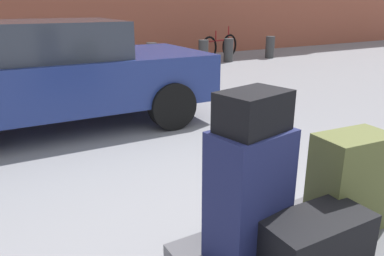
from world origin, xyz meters
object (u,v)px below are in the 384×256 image
bicycle_leaning (220,47)px  bollard_corner (270,47)px  duffel_bag_black_topmost_pile (253,111)px  parked_car (42,73)px  bollard_kerb_far (228,50)px  bollard_kerb_mid (203,52)px  suitcase_navy_rear_left (249,195)px  suitcase_olive_center (349,182)px  duffel_bag_black_stacked_top (316,242)px  bollard_kerb_near (152,56)px

bicycle_leaning → bollard_corner: bicycle_leaning is taller
duffel_bag_black_topmost_pile → parked_car: 3.93m
duffel_bag_black_topmost_pile → parked_car: (-0.36, 3.89, -0.38)m
bicycle_leaning → bollard_kerb_far: bicycle_leaning is taller
bollard_kerb_mid → duffel_bag_black_topmost_pile: bearing=-120.3°
bicycle_leaning → bollard_corner: (1.49, -0.61, -0.04)m
suitcase_navy_rear_left → bollard_kerb_mid: bearing=51.4°
suitcase_navy_rear_left → suitcase_olive_center: suitcase_navy_rear_left is taller
parked_car → bollard_kerb_far: size_ratio=6.51×
suitcase_olive_center → bollard_kerb_far: size_ratio=0.88×
suitcase_olive_center → bollard_corner: bearing=56.2°
duffel_bag_black_stacked_top → bollard_kerb_far: size_ratio=0.85×
duffel_bag_black_stacked_top → bollard_kerb_near: bearing=72.3°
duffel_bag_black_stacked_top → bicycle_leaning: bicycle_leaning is taller
suitcase_olive_center → duffel_bag_black_topmost_pile: duffel_bag_black_topmost_pile is taller
suitcase_olive_center → bollard_kerb_far: bearing=64.0°
bollard_corner → suitcase_navy_rear_left: bearing=-132.0°
suitcase_navy_rear_left → bicycle_leaning: (5.48, 8.33, -0.32)m
suitcase_navy_rear_left → parked_car: parked_car is taller
duffel_bag_black_stacked_top → duffel_bag_black_topmost_pile: duffel_bag_black_topmost_pile is taller
bollard_kerb_mid → bollard_kerb_far: 0.86m
bollard_kerb_far → bollard_kerb_near: bearing=180.0°
suitcase_navy_rear_left → bollard_kerb_far: suitcase_navy_rear_left is taller
bollard_kerb_mid → bollard_kerb_far: (0.86, 0.00, 0.00)m
suitcase_olive_center → duffel_bag_black_topmost_pile: 0.85m
bollard_kerb_mid → bicycle_leaning: bearing=32.2°
suitcase_olive_center → bicycle_leaning: bicycle_leaning is taller
duffel_bag_black_topmost_pile → bollard_corner: duffel_bag_black_topmost_pile is taller
suitcase_olive_center → bollard_kerb_near: 8.14m
duffel_bag_black_stacked_top → bollard_kerb_mid: bearing=62.7°
suitcase_navy_rear_left → bicycle_leaning: 9.98m
bollard_kerb_mid → bollard_corner: bearing=0.0°
suitcase_navy_rear_left → duffel_bag_black_topmost_pile: size_ratio=2.05×
bollard_kerb_near → duffel_bag_black_topmost_pile: bearing=-110.8°
duffel_bag_black_topmost_pile → bollard_kerb_near: bearing=57.6°
suitcase_olive_center → bollard_corner: size_ratio=0.88×
bollard_kerb_mid → suitcase_navy_rear_left: bearing=-120.3°
suitcase_navy_rear_left → parked_car: 3.91m
parked_car → suitcase_olive_center: bearing=-75.3°
bollard_kerb_mid → bollard_kerb_near: bearing=180.0°
bicycle_leaning → bollard_kerb_near: (-2.55, -0.61, -0.04)m
duffel_bag_black_topmost_pile → bollard_corner: (6.97, 7.73, -0.80)m
bicycle_leaning → bollard_kerb_near: 2.62m
parked_car → bollard_kerb_far: (5.74, 3.83, -0.43)m
suitcase_navy_rear_left → duffel_bag_black_stacked_top: suitcase_navy_rear_left is taller
parked_car → bicycle_leaning: size_ratio=2.58×
suitcase_navy_rear_left → bollard_kerb_near: 8.27m
suitcase_olive_center → bollard_kerb_mid: size_ratio=0.88×
bollard_kerb_near → parked_car: bearing=-130.7°
bollard_kerb_near → duffel_bag_black_stacked_top: bearing=-108.7°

